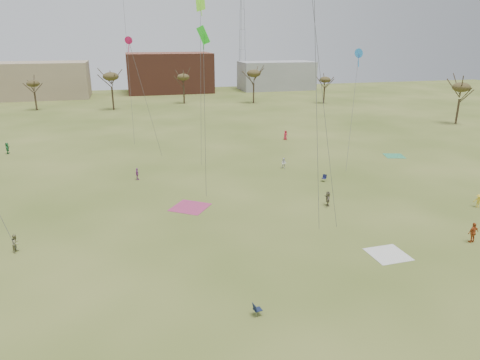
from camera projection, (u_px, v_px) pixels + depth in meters
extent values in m
plane|color=#3E5119|center=(287.00, 319.00, 27.85)|extent=(260.00, 260.00, 0.00)
imported|color=#AD4A1D|center=(473.00, 233.00, 37.85)|extent=(1.12, 0.56, 1.85)
imported|color=#858354|center=(16.00, 243.00, 36.25)|extent=(0.78, 0.90, 1.57)
imported|color=brown|center=(328.00, 199.00, 46.05)|extent=(0.85, 1.56, 1.61)
imported|color=gold|center=(478.00, 201.00, 45.71)|extent=(0.98, 1.04, 1.41)
imported|color=#953E96|center=(137.00, 174.00, 54.40)|extent=(0.52, 0.93, 1.51)
imported|color=white|center=(284.00, 163.00, 59.05)|extent=(0.89, 0.86, 1.45)
imported|color=#27773E|center=(7.00, 148.00, 66.39)|extent=(0.64, 1.61, 1.70)
imported|color=red|center=(285.00, 135.00, 75.28)|extent=(0.92, 0.77, 1.62)
cube|color=silver|center=(388.00, 254.00, 36.00)|extent=(3.09, 3.09, 0.03)
cube|color=#AB3463|center=(190.00, 207.00, 45.85)|extent=(4.90, 4.90, 0.03)
cube|color=#349060|center=(394.00, 156.00, 65.31)|extent=(3.44, 3.44, 0.03)
cube|color=#131C35|center=(258.00, 309.00, 28.09)|extent=(0.58, 0.58, 0.04)
cube|color=#131C35|center=(255.00, 307.00, 27.93)|extent=(0.21, 0.51, 0.44)
cube|color=#141839|center=(324.00, 178.00, 53.80)|extent=(0.71, 0.71, 0.04)
cube|color=#141839|center=(325.00, 176.00, 53.92)|extent=(0.45, 0.44, 0.44)
cube|color=green|center=(203.00, 35.00, 40.76)|extent=(0.83, 0.83, 1.63)
cube|color=green|center=(203.00, 41.00, 40.94)|extent=(0.08, 0.08, 1.47)
cylinder|color=#4C4C51|center=(205.00, 121.00, 43.59)|extent=(0.07, 0.56, 16.35)
cylinder|color=#4C4C51|center=(317.00, 105.00, 35.70)|extent=(1.17, 1.58, 21.75)
cylinder|color=#4C4C51|center=(320.00, 71.00, 35.26)|extent=(4.03, 2.16, 27.11)
cone|color=#2885E8|center=(359.00, 53.00, 56.11)|extent=(1.20, 0.09, 1.20)
cube|color=#2885E8|center=(358.00, 59.00, 56.36)|extent=(0.08, 0.08, 1.97)
cylinder|color=#4C4C51|center=(352.00, 112.00, 55.55)|extent=(3.43, 5.26, 14.16)
cube|color=#85FB29|center=(200.00, 1.00, 53.09)|extent=(1.12, 1.12, 2.19)
cube|color=#85FB29|center=(200.00, 8.00, 53.34)|extent=(0.08, 0.08, 1.98)
cylinder|color=#4C4C51|center=(201.00, 86.00, 55.35)|extent=(0.82, 1.94, 20.29)
cone|color=#B01248|center=(128.00, 40.00, 54.53)|extent=(0.97, 0.07, 0.97)
cube|color=#B01248|center=(129.00, 46.00, 54.73)|extent=(0.08, 0.08, 1.59)
cylinder|color=#4C4C51|center=(146.00, 102.00, 58.14)|extent=(3.47, 1.59, 15.73)
cylinder|color=#4C4C51|center=(128.00, 55.00, 66.58)|extent=(0.06, 4.77, 27.01)
cylinder|color=#3A2B1E|center=(36.00, 101.00, 104.47)|extent=(0.40, 0.40, 4.32)
ellipsoid|color=#473D1E|center=(33.00, 84.00, 103.15)|extent=(3.02, 3.02, 1.58)
cylinder|color=#3A2B1E|center=(113.00, 99.00, 104.92)|extent=(0.40, 0.40, 5.40)
ellipsoid|color=#473D1E|center=(111.00, 76.00, 103.27)|extent=(3.78, 3.78, 1.98)
cylinder|color=#3A2B1E|center=(184.00, 95.00, 114.84)|extent=(0.40, 0.40, 4.68)
ellipsoid|color=#473D1E|center=(183.00, 77.00, 113.41)|extent=(3.28, 3.28, 1.72)
cylinder|color=#3A2B1E|center=(254.00, 93.00, 115.36)|extent=(0.40, 0.40, 5.28)
ellipsoid|color=#473D1E|center=(254.00, 73.00, 113.75)|extent=(3.70, 3.70, 1.94)
cylinder|color=#3A2B1E|center=(324.00, 95.00, 115.24)|extent=(0.40, 0.40, 4.20)
ellipsoid|color=#473D1E|center=(325.00, 80.00, 113.95)|extent=(2.94, 2.94, 1.54)
cylinder|color=#3A2B1E|center=(457.00, 112.00, 88.15)|extent=(0.40, 0.40, 5.04)
ellipsoid|color=#473D1E|center=(461.00, 87.00, 86.61)|extent=(3.53, 3.53, 1.85)
cube|color=#937F60|center=(30.00, 81.00, 123.50)|extent=(32.00, 14.00, 10.00)
cube|color=brown|center=(169.00, 73.00, 137.31)|extent=(26.00, 16.00, 12.00)
cube|color=gray|center=(276.00, 76.00, 144.30)|extent=(24.00, 12.00, 9.00)
cylinder|color=#9EA3A8|center=(244.00, 30.00, 143.97)|extent=(0.16, 0.16, 38.00)
cylinder|color=#9EA3A8|center=(240.00, 30.00, 144.36)|extent=(0.16, 0.16, 38.00)
cylinder|color=#9EA3A8|center=(241.00, 29.00, 142.93)|extent=(0.16, 0.16, 38.00)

